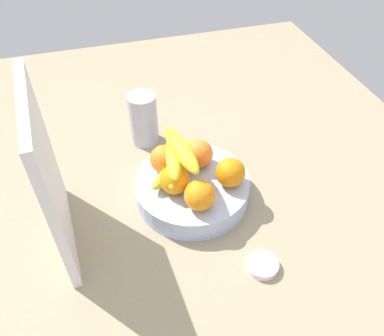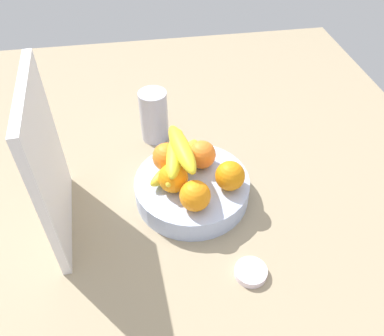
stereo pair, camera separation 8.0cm
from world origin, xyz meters
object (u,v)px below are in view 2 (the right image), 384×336
(orange_center, at_px, (167,157))
(thermos_tumbler, at_px, (154,116))
(orange_front_left, at_px, (230,175))
(banana_bunch, at_px, (179,158))
(jar_lid, at_px, (251,272))
(cutting_board, at_px, (48,165))
(orange_front_right, at_px, (202,155))
(orange_back_right, at_px, (195,196))
(fruit_bowl, at_px, (192,188))
(orange_back_left, at_px, (173,178))

(orange_center, xyz_separation_m, thermos_tumbler, (0.19, 0.01, -0.02))
(orange_front_left, bearing_deg, banana_bunch, 62.95)
(thermos_tumbler, xyz_separation_m, jar_lid, (-0.48, -0.15, -0.07))
(banana_bunch, height_order, cutting_board, cutting_board)
(orange_front_right, distance_m, orange_back_right, 0.13)
(orange_front_right, relative_size, banana_bunch, 0.37)
(fruit_bowl, bearing_deg, orange_back_right, 175.39)
(orange_back_right, relative_size, jar_lid, 1.02)
(orange_back_right, distance_m, thermos_tumbler, 0.33)
(banana_bunch, bearing_deg, orange_back_left, 155.51)
(orange_center, xyz_separation_m, cutting_board, (-0.09, 0.24, 0.09))
(cutting_board, xyz_separation_m, thermos_tumbler, (0.28, -0.23, -0.11))
(orange_front_right, relative_size, thermos_tumbler, 0.46)
(orange_back_right, bearing_deg, thermos_tumbler, 10.44)
(orange_front_right, height_order, banana_bunch, banana_bunch)
(banana_bunch, xyz_separation_m, cutting_board, (-0.06, 0.27, 0.07))
(jar_lid, bearing_deg, orange_back_left, 31.16)
(orange_front_left, distance_m, orange_front_right, 0.09)
(fruit_bowl, distance_m, orange_front_right, 0.08)
(fruit_bowl, xyz_separation_m, orange_front_left, (-0.03, -0.08, 0.06))
(orange_center, distance_m, orange_back_left, 0.07)
(fruit_bowl, height_order, orange_back_left, orange_back_left)
(orange_center, relative_size, thermos_tumbler, 0.46)
(orange_back_right, relative_size, cutting_board, 0.19)
(fruit_bowl, height_order, thermos_tumbler, thermos_tumbler)
(fruit_bowl, xyz_separation_m, orange_back_left, (-0.02, 0.05, 0.06))
(orange_front_left, distance_m, orange_back_right, 0.10)
(fruit_bowl, height_order, banana_bunch, banana_bunch)
(orange_back_left, distance_m, thermos_tumbler, 0.26)
(orange_back_left, bearing_deg, jar_lid, -148.84)
(orange_back_left, bearing_deg, orange_center, 5.23)
(orange_center, relative_size, orange_back_left, 1.00)
(banana_bunch, xyz_separation_m, thermos_tumbler, (0.22, 0.04, -0.03))
(fruit_bowl, distance_m, orange_front_left, 0.11)
(thermos_tumbler, bearing_deg, orange_front_left, -151.55)
(fruit_bowl, xyz_separation_m, banana_bunch, (0.03, 0.03, 0.08))
(orange_center, bearing_deg, orange_front_right, -93.62)
(orange_front_left, relative_size, orange_front_right, 1.00)
(fruit_bowl, distance_m, cutting_board, 0.33)
(orange_front_right, bearing_deg, jar_lid, -169.51)
(orange_front_left, xyz_separation_m, orange_back_left, (0.01, 0.13, 0.00))
(orange_back_right, bearing_deg, cutting_board, 80.68)
(orange_back_right, height_order, jar_lid, orange_back_right)
(orange_center, bearing_deg, orange_back_right, -161.02)
(orange_center, bearing_deg, fruit_bowl, -135.46)
(orange_center, distance_m, cutting_board, 0.27)
(orange_front_left, relative_size, banana_bunch, 0.37)
(cutting_board, bearing_deg, orange_center, -74.03)
(orange_front_right, xyz_separation_m, banana_bunch, (-0.02, 0.06, 0.02))
(orange_center, bearing_deg, thermos_tumbler, 4.11)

